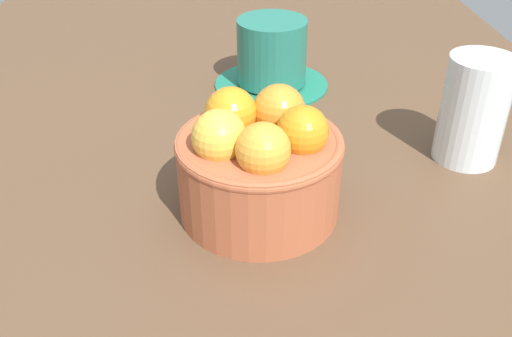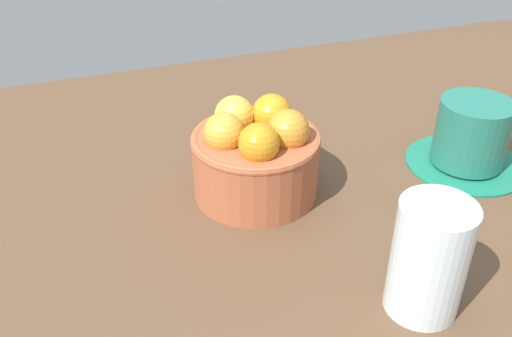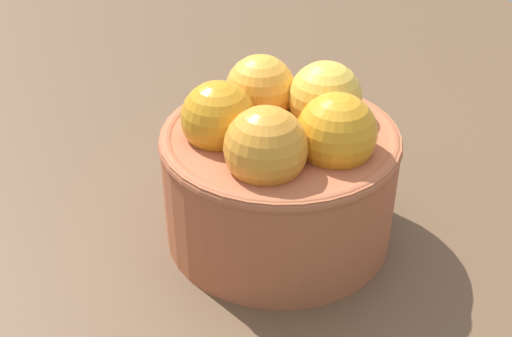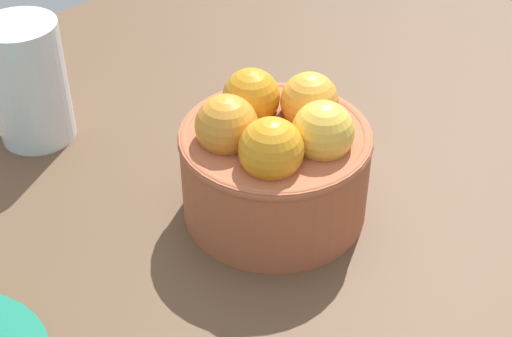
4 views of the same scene
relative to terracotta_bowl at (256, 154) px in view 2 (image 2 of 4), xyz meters
The scene contains 4 objects.
ground_plane 7.31cm from the terracotta_bowl, 28.58° to the left, with size 146.45×83.51×4.44cm, color brown.
terracotta_bowl is the anchor object (origin of this frame).
coffee_cup 27.12cm from the terracotta_bowl, behind, with size 14.69×14.69×8.72cm.
water_glass 23.37cm from the terracotta_bowl, 108.98° to the left, with size 6.56×6.56×11.05cm, color silver.
Camera 2 is at (18.99, 51.04, 37.96)cm, focal length 39.55 mm.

